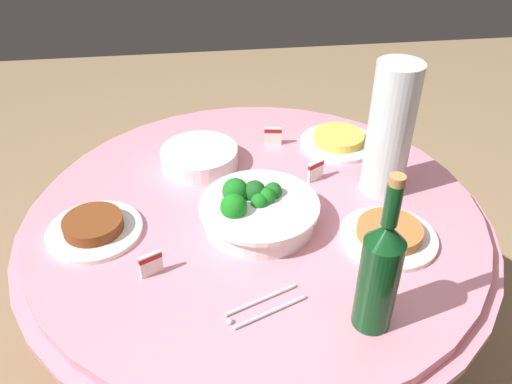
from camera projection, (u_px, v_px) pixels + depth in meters
name	position (u px, v px, depth m)	size (l,w,h in m)	color
buffet_table	(256.00, 309.00, 1.51)	(1.16, 1.16, 0.74)	maroon
broccoli_bowl	(259.00, 210.00, 1.22)	(0.28, 0.28, 0.11)	white
plate_stack	(199.00, 157.00, 1.44)	(0.21, 0.21, 0.05)	white
wine_bottle	(380.00, 273.00, 0.93)	(0.07, 0.07, 0.34)	#0E401A
decorative_fruit_vase	(390.00, 134.00, 1.27)	(0.11, 0.11, 0.34)	silver
serving_tongs	(263.00, 307.00, 1.03)	(0.16, 0.10, 0.01)	silver
food_plate_fried_egg	(338.00, 140.00, 1.53)	(0.22, 0.22, 0.04)	white
food_plate_peanuts	(389.00, 234.00, 1.19)	(0.22, 0.22, 0.04)	white
food_plate_stir_fry	(94.00, 228.00, 1.21)	(0.22, 0.22, 0.04)	white
label_placard_front	(316.00, 170.00, 1.38)	(0.05, 0.03, 0.05)	white
label_placard_mid	(273.00, 135.00, 1.52)	(0.05, 0.02, 0.05)	white
label_placard_rear	(151.00, 263.00, 1.09)	(0.05, 0.03, 0.05)	white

